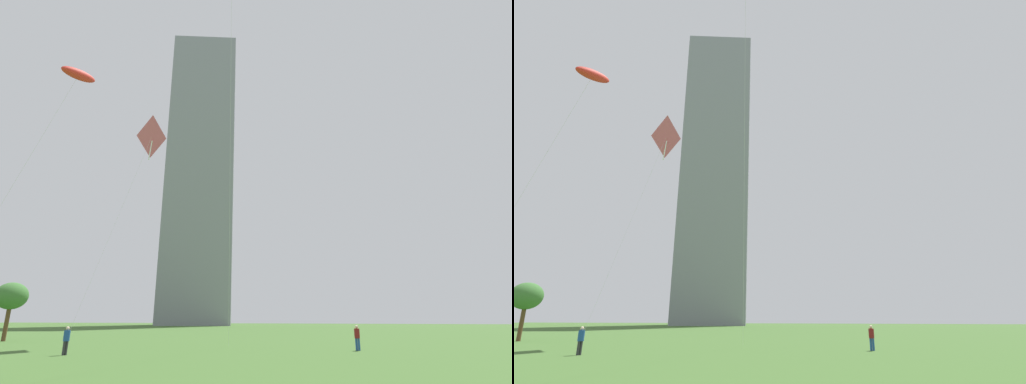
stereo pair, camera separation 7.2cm
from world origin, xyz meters
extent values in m
cylinder|color=#1E478C|center=(4.25, 21.17, 0.39)|extent=(0.15, 0.15, 0.78)
cylinder|color=#1E478C|center=(4.41, 21.15, 0.39)|extent=(0.15, 0.15, 0.78)
cylinder|color=maroon|center=(4.33, 21.16, 1.09)|extent=(0.36, 0.36, 0.62)
sphere|color=beige|center=(4.33, 21.16, 1.50)|extent=(0.21, 0.21, 0.21)
cylinder|color=#2D2D33|center=(-12.49, 13.74, 0.39)|extent=(0.15, 0.15, 0.78)
cylinder|color=#2D2D33|center=(-12.54, 13.59, 0.39)|extent=(0.15, 0.15, 0.78)
cylinder|color=#1E478C|center=(-12.51, 13.66, 1.08)|extent=(0.36, 0.36, 0.61)
sphere|color=beige|center=(-12.51, 13.66, 1.49)|extent=(0.21, 0.21, 0.21)
cylinder|color=silver|center=(-15.30, 21.23, 9.57)|extent=(2.54, 5.37, 19.14)
pyramid|color=#E5598C|center=(-14.05, 23.93, 19.17)|extent=(2.94, 3.11, 2.25)
cylinder|color=white|center=(-14.04, 23.91, 17.76)|extent=(0.12, 0.41, 2.15)
cylinder|color=silver|center=(-14.70, 9.71, 8.85)|extent=(4.08, 3.43, 17.71)
ellipsoid|color=red|center=(-12.67, 11.41, 17.71)|extent=(0.74, 3.32, 1.72)
cylinder|color=silver|center=(-4.06, 18.42, 12.28)|extent=(2.99, 10.63, 24.57)
cylinder|color=brown|center=(-27.69, 24.38, 1.53)|extent=(0.38, 0.38, 3.06)
ellipsoid|color=#3D7033|center=(-27.69, 24.38, 4.09)|extent=(2.94, 2.94, 2.52)
cube|color=gray|center=(-39.62, 101.38, 45.15)|extent=(25.06, 25.61, 90.30)
camera|label=1|loc=(4.18, -7.63, 2.12)|focal=27.23mm
camera|label=2|loc=(4.25, -7.61, 2.12)|focal=27.23mm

